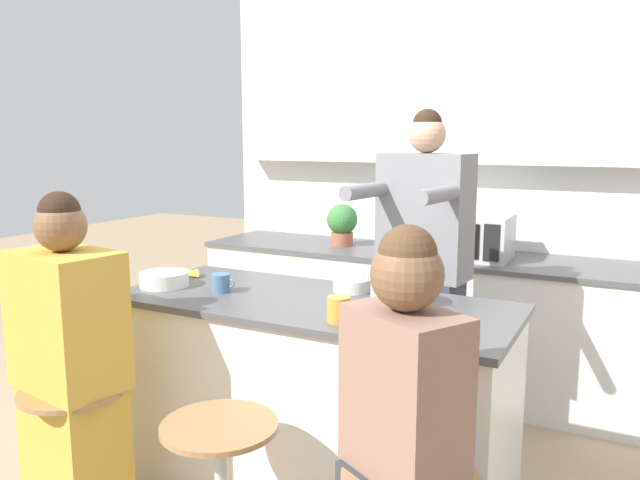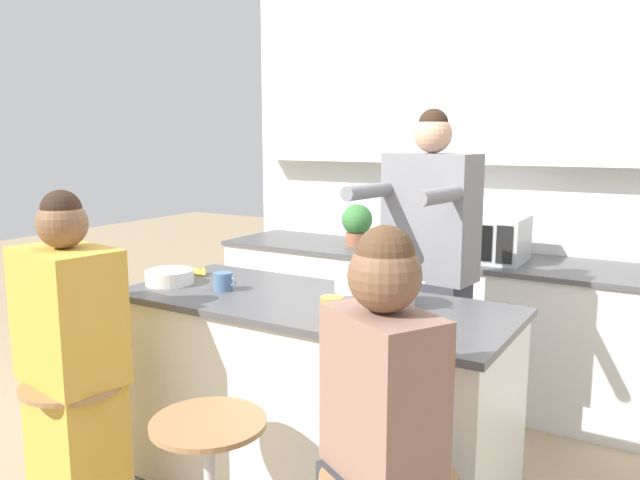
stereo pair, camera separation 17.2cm
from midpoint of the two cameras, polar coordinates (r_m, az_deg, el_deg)
The scene contains 15 objects.
wall_back at distance 4.33m, azimuth 13.77°, elevation 8.06°, with size 3.28×0.22×2.70m.
back_counter at distance 4.19m, azimuth 11.82°, elevation -7.20°, with size 3.05×0.68×0.88m.
kitchen_island at distance 2.84m, azimuth 0.99°, elevation -14.50°, with size 1.73×0.74×0.93m.
bar_stool_leftmost at distance 2.82m, azimuth -19.62°, elevation -17.34°, with size 0.41×0.41×0.65m.
person_cooking at distance 3.15m, azimuth 11.39°, elevation -4.71°, with size 0.50×0.61×1.76m.
person_wrapped_blanket at distance 2.73m, azimuth -20.01°, elevation -11.53°, with size 0.47×0.35×1.42m.
person_seated_near at distance 1.95m, azimuth 8.32°, elevation -20.48°, with size 0.41×0.38×1.39m.
cooking_pot at distance 2.58m, azimuth 8.47°, elevation -4.46°, with size 0.29×0.20×0.15m.
fruit_bowl at distance 2.83m, azimuth 4.80°, elevation -4.17°, with size 0.17×0.17×0.06m.
mixing_bowl_steel at distance 3.03m, azimuth -12.03°, elevation -3.33°, with size 0.23×0.23×0.07m.
coffee_cup_near at distance 2.36m, azimuth 3.22°, elevation -6.39°, with size 0.12×0.09×0.10m.
coffee_cup_far at distance 2.86m, azimuth -7.15°, elevation -3.80°, with size 0.12×0.09×0.08m.
banana_bunch at distance 3.20m, azimuth -9.54°, elevation -2.85°, with size 0.13×0.10×0.04m.
microwave at distance 3.94m, azimuth 15.82°, elevation 0.19°, with size 0.51×0.38×0.27m.
potted_plant at distance 4.29m, azimuth 4.55°, elevation 1.53°, with size 0.21×0.21×0.29m.
Camera 2 is at (1.38, -2.21, 1.62)m, focal length 35.00 mm.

